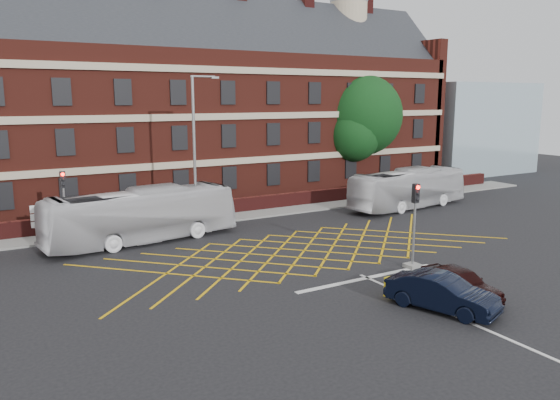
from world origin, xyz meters
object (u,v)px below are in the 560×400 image
bus_right (408,189)px  utility_cabinet (391,287)px  deciduous_tree (361,121)px  traffic_light_far (65,214)px  bus_left (142,216)px  car_navy (442,293)px  street_lamp (196,178)px  traffic_light_near (414,234)px  car_maroon (460,282)px  direction_signs (40,217)px

bus_right → utility_cabinet: size_ratio=12.80×
deciduous_tree → traffic_light_far: (-27.09, -6.79, -4.55)m
bus_left → deciduous_tree: (23.14, 8.57, 4.72)m
car_navy → street_lamp: 18.08m
utility_cabinet → traffic_light_near: bearing=34.6°
traffic_light_far → utility_cabinet: traffic_light_far is taller
car_maroon → traffic_light_far: size_ratio=0.91×
traffic_light_near → direction_signs: (-15.31, 15.46, -0.39)m
deciduous_tree → direction_signs: deciduous_tree is taller
car_maroon → direction_signs: (-14.11, 19.55, 0.72)m
bus_right → traffic_light_near: size_ratio=2.54×
bus_right → traffic_light_near: traffic_light_near is taller
bus_right → car_navy: (-13.45, -16.13, -0.78)m
street_lamp → bus_left: bearing=-165.6°
bus_left → car_maroon: (9.03, -15.94, -0.93)m
street_lamp → car_maroon: bearing=-73.1°
deciduous_tree → utility_cabinet: deciduous_tree is taller
bus_left → direction_signs: (-5.09, 3.61, -0.21)m
bus_left → traffic_light_far: (-3.95, 1.78, 0.17)m
bus_left → direction_signs: 6.24m
bus_left → direction_signs: bearing=48.0°
bus_right → utility_cabinet: bearing=128.1°
direction_signs → traffic_light_near: bearing=-45.3°
traffic_light_far → direction_signs: bearing=122.0°
street_lamp → utility_cabinet: size_ratio=11.52×
deciduous_tree → street_lamp: bearing=-158.5°
car_navy → traffic_light_near: traffic_light_near is taller
bus_left → street_lamp: bearing=-82.3°
bus_left → car_maroon: 18.34m
street_lamp → direction_signs: street_lamp is taller
bus_left → bus_right: (20.70, -0.43, -0.08)m
deciduous_tree → bus_left: bearing=-159.7°
car_navy → traffic_light_near: size_ratio=1.04×
utility_cabinet → bus_left: bearing=114.5°
street_lamp → utility_cabinet: 15.90m
deciduous_tree → street_lamp: deciduous_tree is taller
traffic_light_near → utility_cabinet: bearing=-145.4°
deciduous_tree → direction_signs: size_ratio=4.81×
traffic_light_far → utility_cabinet: bearing=-57.0°
bus_left → street_lamp: size_ratio=1.17×
car_navy → utility_cabinet: (-0.70, 2.17, -0.31)m
traffic_light_far → street_lamp: 8.03m
car_maroon → direction_signs: 24.12m
street_lamp → utility_cabinet: bearing=-80.1°
deciduous_tree → direction_signs: bearing=-170.0°
street_lamp → utility_cabinet: (2.68, -15.38, -3.01)m
bus_left → utility_cabinet: bearing=-162.2°
traffic_light_near → car_navy: bearing=-122.3°
bus_right → traffic_light_near: bearing=130.9°
traffic_light_far → car_maroon: bearing=-53.8°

